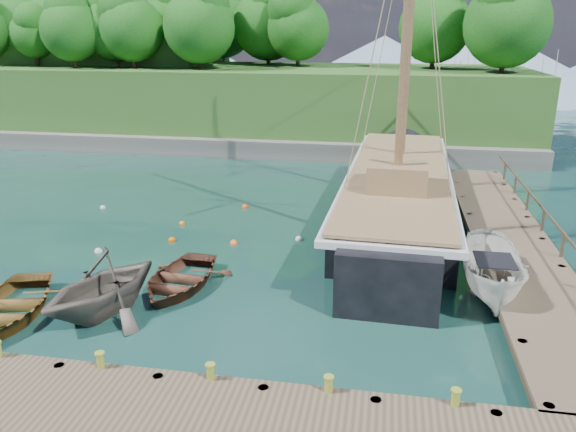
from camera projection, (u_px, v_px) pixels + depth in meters
name	position (u px, v px, depth m)	size (l,w,h in m)	color
ground	(201.00, 302.00, 19.53)	(160.00, 160.00, 0.00)	#103325
dock_near	(193.00, 421.00, 12.99)	(20.00, 3.20, 1.10)	#493A2B
dock_east	(510.00, 240.00, 24.02)	(3.20, 24.00, 1.10)	#493A2B
bollard_0	(2.00, 375.00, 15.43)	(0.26, 0.26, 0.45)	olive
bollard_1	(104.00, 387.00, 14.94)	(0.26, 0.26, 0.45)	olive
bollard_2	(212.00, 399.00, 14.44)	(0.26, 0.26, 0.45)	olive
bollard_3	(328.00, 412.00, 13.94)	(0.26, 0.26, 0.45)	olive
bollard_4	(452.00, 426.00, 13.45)	(0.26, 0.26, 0.45)	olive
rowboat_0	(11.00, 315.00, 18.64)	(3.38, 4.73, 0.98)	brown
rowboat_1	(105.00, 313.00, 18.81)	(3.86, 4.48, 2.36)	#5A524A
rowboat_2	(179.00, 287.00, 20.68)	(3.15, 4.41, 0.91)	#542F20
cabin_boat_white	(490.00, 297.00, 19.89)	(2.00, 5.33, 2.06)	silver
schooner	(397.00, 200.00, 27.43)	(5.68, 27.12, 19.80)	black
mooring_buoy_0	(98.00, 252.00, 23.89)	(0.34, 0.34, 0.34)	silver
mooring_buoy_1	(172.00, 241.00, 25.12)	(0.35, 0.35, 0.35)	#DB5500
mooring_buoy_2	(234.00, 244.00, 24.77)	(0.36, 0.36, 0.36)	#FB5D1F
mooring_buoy_3	(299.00, 240.00, 25.26)	(0.34, 0.34, 0.34)	silver
mooring_buoy_4	(182.00, 224.00, 27.27)	(0.30, 0.30, 0.30)	orange
mooring_buoy_5	(245.00, 208.00, 29.81)	(0.37, 0.37, 0.37)	#D74D17
mooring_buoy_6	(103.00, 208.00, 29.69)	(0.29, 0.29, 0.29)	silver
headland	(171.00, 70.00, 49.17)	(51.00, 19.31, 12.90)	#474744
distant_ridge	(379.00, 61.00, 82.76)	(117.00, 40.00, 10.00)	#728CA5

